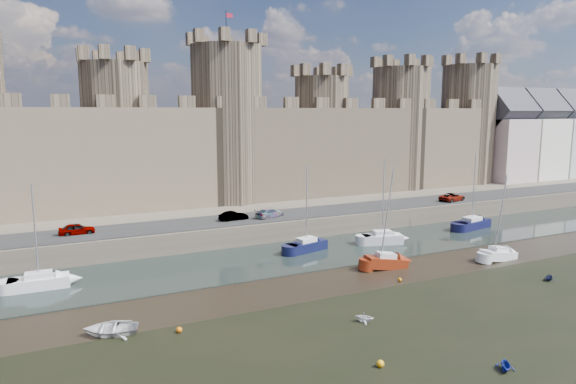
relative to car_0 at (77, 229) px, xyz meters
The scene contains 23 objects.
ground 40.08m from the car_0, 58.96° to the right, with size 160.00×160.00×0.00m, color black.
water_channel 23.22m from the car_0, 26.43° to the right, with size 160.00×12.00×0.08m, color black.
quay 33.04m from the car_0, 51.35° to the left, with size 160.00×60.00×2.50m, color #4C443A.
road 20.61m from the car_0, ahead, with size 160.00×7.00×0.10m, color black.
castle 25.70m from the car_0, 34.57° to the left, with size 108.50×11.00×29.00m.
townhouses 93.15m from the car_0, ahead, with size 35.50×9.05×18.13m.
car_0 is the anchor object (origin of this frame).
car_1 18.13m from the car_0, ahead, with size 1.26×3.63×1.20m, color gray.
car_2 22.96m from the car_0, ahead, with size 1.71×4.20×1.22m, color gray.
car_3 52.71m from the car_0, ahead, with size 2.11×4.58×1.27m, color gray.
sailboat_0 10.85m from the car_0, 111.99° to the right, with size 5.19×2.15×9.61m.
sailboat_1 25.67m from the car_0, 21.14° to the right, with size 5.31×3.10×9.98m.
sailboat_2 35.28m from the car_0, 17.09° to the right, with size 5.14×3.17×10.36m.
sailboat_3 50.57m from the car_0, 10.17° to the right, with size 6.14×3.32×10.20m.
sailboat_4 33.79m from the car_0, 32.96° to the right, with size 4.58×2.25×10.29m.
sailboat_5 46.32m from the car_0, 27.38° to the right, with size 4.40×1.87×9.34m.
dinghy_1 44.92m from the car_0, 60.36° to the right, with size 1.21×0.74×1.41m, color navy.
dinghy_3 34.40m from the car_0, 57.32° to the right, with size 1.25×0.77×1.45m, color silver.
dinghy_6 22.88m from the car_0, 88.32° to the right, with size 2.73×0.79×3.82m, color silver.
dinghy_7 49.05m from the car_0, 35.52° to the right, with size 1.13×0.69×1.30m, color black.
buoy_1 25.26m from the car_0, 78.03° to the right, with size 0.44×0.44×0.44m, color orange.
buoy_3 35.16m from the car_0, 39.79° to the right, with size 0.38×0.38×0.38m, color orange.
buoy_4 38.52m from the car_0, 66.36° to the right, with size 0.49×0.49×0.49m, color #FDA70B.
Camera 1 is at (-23.68, -25.68, 16.04)m, focal length 32.00 mm.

